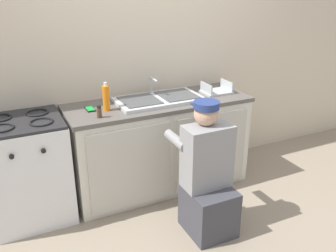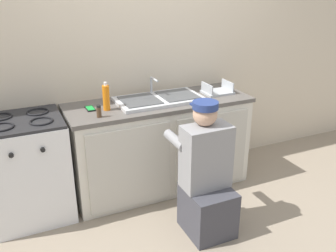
{
  "view_description": "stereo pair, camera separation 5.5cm",
  "coord_description": "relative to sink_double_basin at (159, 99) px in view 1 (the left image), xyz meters",
  "views": [
    {
      "loc": [
        -1.35,
        -2.73,
        1.99
      ],
      "look_at": [
        0.0,
        0.1,
        0.72
      ],
      "focal_mm": 40.0,
      "sensor_mm": 36.0,
      "label": 1
    },
    {
      "loc": [
        -1.3,
        -2.75,
        1.99
      ],
      "look_at": [
        0.0,
        0.1,
        0.72
      ],
      "focal_mm": 40.0,
      "sensor_mm": 36.0,
      "label": 2
    }
  ],
  "objects": [
    {
      "name": "cell_phone",
      "position": [
        -0.64,
        0.04,
        -0.01
      ],
      "size": [
        0.07,
        0.14,
        0.01
      ],
      "color": "black",
      "rests_on": "countertop"
    },
    {
      "name": "plumber_person",
      "position": [
        0.06,
        -0.81,
        -0.45
      ],
      "size": [
        0.42,
        0.61,
        1.1
      ],
      "color": "#3F3F47",
      "rests_on": "ground_plane"
    },
    {
      "name": "dish_rack_tray",
      "position": [
        0.62,
        -0.02,
        0.01
      ],
      "size": [
        0.28,
        0.22,
        0.11
      ],
      "color": "#B2B7BC",
      "rests_on": "countertop"
    },
    {
      "name": "soap_bottle_orange",
      "position": [
        -0.51,
        -0.04,
        0.09
      ],
      "size": [
        0.06,
        0.06,
        0.25
      ],
      "color": "orange",
      "rests_on": "countertop"
    },
    {
      "name": "stove_range",
      "position": [
        -1.22,
        -0.0,
        -0.46
      ],
      "size": [
        0.65,
        0.62,
        0.92
      ],
      "color": "white",
      "rests_on": "ground_plane"
    },
    {
      "name": "spice_bottle_pepper",
      "position": [
        -0.62,
        -0.19,
        0.03
      ],
      "size": [
        0.04,
        0.04,
        0.1
      ],
      "color": "#513823",
      "rests_on": "countertop"
    },
    {
      "name": "countertop",
      "position": [
        0.0,
        -0.0,
        -0.04
      ],
      "size": [
        1.74,
        0.62,
        0.04
      ],
      "primitive_type": "cube",
      "color": "#5B5651",
      "rests_on": "counter_cabinet"
    },
    {
      "name": "back_wall",
      "position": [
        0.0,
        0.35,
        0.34
      ],
      "size": [
        6.0,
        0.1,
        2.5
      ],
      "primitive_type": "cube",
      "color": "beige",
      "rests_on": "ground_plane"
    },
    {
      "name": "sink_double_basin",
      "position": [
        0.0,
        0.0,
        0.0
      ],
      "size": [
        0.8,
        0.44,
        0.19
      ],
      "color": "silver",
      "rests_on": "countertop"
    },
    {
      "name": "counter_cabinet",
      "position": [
        0.0,
        -0.01,
        -0.49
      ],
      "size": [
        1.7,
        0.62,
        0.86
      ],
      "color": "silver",
      "rests_on": "ground_plane"
    },
    {
      "name": "ground_plane",
      "position": [
        0.0,
        -0.3,
        -0.91
      ],
      "size": [
        12.0,
        12.0,
        0.0
      ],
      "primitive_type": "plane",
      "color": "gray"
    }
  ]
}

